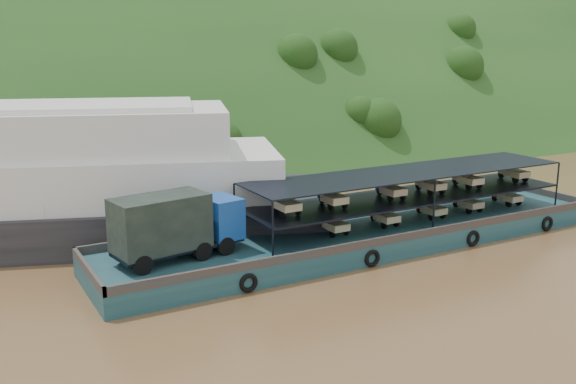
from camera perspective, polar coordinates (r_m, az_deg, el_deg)
ground at (r=41.64m, az=4.44°, el=-4.81°), size 160.00×160.00×0.00m
hillside at (r=73.47m, az=-11.27°, el=2.90°), size 140.00×39.60×39.60m
cargo_barge at (r=40.77m, az=5.26°, el=-3.44°), size 35.00×7.18×4.88m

